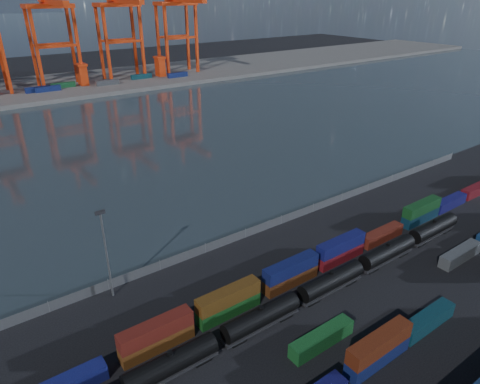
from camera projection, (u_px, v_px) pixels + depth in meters
ground at (346, 309)px, 70.86m from camera, size 700.00×700.00×0.00m
harbor_water at (114, 143)px, 147.84m from camera, size 700.00×700.00×0.00m
far_quay at (40, 88)px, 224.40m from camera, size 700.00×70.00×2.00m
container_row_south at (377, 352)px, 59.82m from camera, size 127.83×2.34×4.99m
container_row_mid at (396, 292)px, 72.51m from camera, size 127.72×2.30×4.90m
container_row_north at (342, 250)px, 83.12m from camera, size 141.47×2.30×4.90m
tanker_string at (298, 298)px, 70.06m from camera, size 91.41×2.99×4.28m
waterfront_fence at (245, 233)px, 90.96m from camera, size 160.12×0.12×2.20m
yard_light_mast at (106, 250)px, 70.10m from camera, size 1.60×0.40×16.60m
gantry_cranes at (12, 18)px, 200.60m from camera, size 197.63×43.45×58.84m
quay_containers at (22, 91)px, 206.95m from camera, size 172.58×10.99×2.60m
straddle_carriers at (37, 79)px, 212.83m from camera, size 140.00×7.00×11.10m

